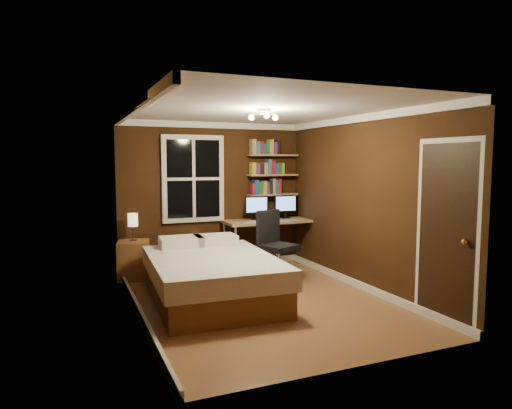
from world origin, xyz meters
name	(u,v)px	position (x,y,z in m)	size (l,w,h in m)	color
floor	(261,301)	(0.00, 0.00, 0.00)	(4.20, 4.20, 0.00)	#8C5F38
wall_back	(213,196)	(0.00, 2.10, 1.25)	(3.20, 0.04, 2.50)	black
wall_left	(135,213)	(-1.60, 0.00, 1.25)	(0.04, 4.20, 2.50)	black
wall_right	(364,203)	(1.60, 0.00, 1.25)	(0.04, 4.20, 2.50)	black
ceiling	(261,110)	(0.00, 0.00, 2.50)	(3.20, 4.20, 0.02)	white
window	(193,179)	(-0.35, 2.06, 1.55)	(1.06, 0.06, 1.46)	silver
door	(446,235)	(1.59, -1.55, 1.02)	(0.03, 0.82, 2.05)	black
door_knob	(464,242)	(1.55, -1.85, 1.00)	(0.06, 0.06, 0.06)	#C8873A
ceiling_fixture	(265,117)	(0.00, -0.10, 2.40)	(0.44, 0.44, 0.18)	beige
bookshelf_lower	(273,195)	(1.08, 1.98, 1.25)	(0.92, 0.22, 0.03)	#99764A
books_row_lower	(273,187)	(1.08, 1.98, 1.38)	(0.54, 0.16, 0.23)	maroon
bookshelf_middle	(273,175)	(1.08, 1.98, 1.60)	(0.92, 0.22, 0.03)	#99764A
books_row_middle	(273,168)	(1.08, 1.98, 1.73)	(0.54, 0.16, 0.23)	navy
bookshelf_upper	(273,155)	(1.08, 1.98, 1.95)	(0.92, 0.22, 0.03)	#99764A
books_row_upper	(273,148)	(1.08, 1.98, 2.08)	(0.48, 0.16, 0.23)	#275B29
bed	(212,277)	(-0.58, 0.30, 0.32)	(1.69, 2.27, 0.74)	brown
nightstand	(134,260)	(-1.38, 1.85, 0.30)	(0.48, 0.48, 0.60)	brown
bedside_lamp	(133,227)	(-1.38, 1.85, 0.82)	(0.15, 0.15, 0.43)	white
radiator	(190,253)	(-0.45, 1.99, 0.31)	(0.42, 0.15, 0.63)	beige
desk	(274,223)	(1.00, 1.75, 0.77)	(1.75, 0.66, 0.83)	#99764A
monitor_left	(256,208)	(0.71, 1.84, 1.04)	(0.42, 0.12, 0.41)	black
monitor_right	(285,207)	(1.26, 1.84, 1.04)	(0.42, 0.12, 0.41)	black
desk_lamp	(316,206)	(1.74, 1.58, 1.05)	(0.14, 0.32, 0.44)	silver
office_chair	(276,254)	(0.61, 0.85, 0.43)	(0.63, 0.63, 1.09)	black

